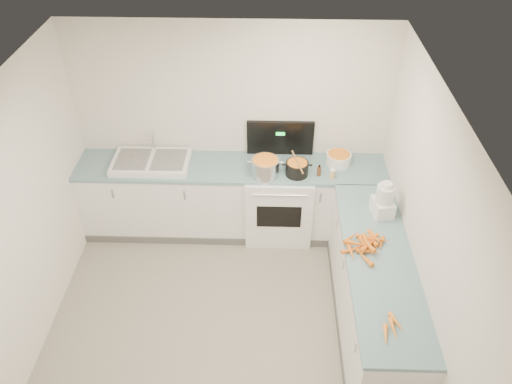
{
  "coord_description": "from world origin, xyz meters",
  "views": [
    {
      "loc": [
        0.42,
        -2.86,
        4.2
      ],
      "look_at": [
        0.3,
        1.1,
        1.05
      ],
      "focal_mm": 35.0,
      "sensor_mm": 36.0,
      "label": 1
    }
  ],
  "objects_px": {
    "black_pot": "(297,169)",
    "food_processor": "(384,201)",
    "steel_pot": "(265,168)",
    "mixing_bowl": "(338,159)",
    "spice_jar": "(332,174)",
    "stove": "(279,200)",
    "extract_bottle": "(319,171)",
    "sink": "(151,162)"
  },
  "relations": [
    {
      "from": "food_processor",
      "to": "stove",
      "type": "bearing_deg",
      "value": 143.09
    },
    {
      "from": "extract_bottle",
      "to": "mixing_bowl",
      "type": "bearing_deg",
      "value": 44.64
    },
    {
      "from": "sink",
      "to": "black_pot",
      "type": "distance_m",
      "value": 1.64
    },
    {
      "from": "spice_jar",
      "to": "extract_bottle",
      "type": "bearing_deg",
      "value": 162.66
    },
    {
      "from": "mixing_bowl",
      "to": "black_pot",
      "type": "bearing_deg",
      "value": -155.0
    },
    {
      "from": "sink",
      "to": "spice_jar",
      "type": "bearing_deg",
      "value": -5.42
    },
    {
      "from": "stove",
      "to": "mixing_bowl",
      "type": "distance_m",
      "value": 0.85
    },
    {
      "from": "extract_bottle",
      "to": "food_processor",
      "type": "height_order",
      "value": "food_processor"
    },
    {
      "from": "mixing_bowl",
      "to": "spice_jar",
      "type": "relative_size",
      "value": 2.84
    },
    {
      "from": "stove",
      "to": "extract_bottle",
      "type": "relative_size",
      "value": 12.05
    },
    {
      "from": "stove",
      "to": "black_pot",
      "type": "xyz_separation_m",
      "value": [
        0.18,
        -0.12,
        0.53
      ]
    },
    {
      "from": "mixing_bowl",
      "to": "food_processor",
      "type": "height_order",
      "value": "food_processor"
    },
    {
      "from": "black_pot",
      "to": "food_processor",
      "type": "height_order",
      "value": "food_processor"
    },
    {
      "from": "stove",
      "to": "sink",
      "type": "distance_m",
      "value": 1.54
    },
    {
      "from": "stove",
      "to": "mixing_bowl",
      "type": "relative_size",
      "value": 4.84
    },
    {
      "from": "steel_pot",
      "to": "stove",
      "type": "bearing_deg",
      "value": 41.67
    },
    {
      "from": "steel_pot",
      "to": "food_processor",
      "type": "relative_size",
      "value": 0.8
    },
    {
      "from": "sink",
      "to": "steel_pot",
      "type": "height_order",
      "value": "sink"
    },
    {
      "from": "mixing_bowl",
      "to": "food_processor",
      "type": "bearing_deg",
      "value": -67.96
    },
    {
      "from": "spice_jar",
      "to": "black_pot",
      "type": "bearing_deg",
      "value": 171.92
    },
    {
      "from": "stove",
      "to": "steel_pot",
      "type": "distance_m",
      "value": 0.6
    },
    {
      "from": "steel_pot",
      "to": "mixing_bowl",
      "type": "distance_m",
      "value": 0.86
    },
    {
      "from": "sink",
      "to": "food_processor",
      "type": "bearing_deg",
      "value": -17.43
    },
    {
      "from": "sink",
      "to": "spice_jar",
      "type": "height_order",
      "value": "sink"
    },
    {
      "from": "food_processor",
      "to": "black_pot",
      "type": "bearing_deg",
      "value": 142.36
    },
    {
      "from": "sink",
      "to": "black_pot",
      "type": "height_order",
      "value": "sink"
    },
    {
      "from": "food_processor",
      "to": "extract_bottle",
      "type": "bearing_deg",
      "value": 132.98
    },
    {
      "from": "sink",
      "to": "stove",
      "type": "bearing_deg",
      "value": -0.62
    },
    {
      "from": "sink",
      "to": "spice_jar",
      "type": "xyz_separation_m",
      "value": [
        2.01,
        -0.19,
        0.01
      ]
    },
    {
      "from": "steel_pot",
      "to": "mixing_bowl",
      "type": "bearing_deg",
      "value": 16.61
    },
    {
      "from": "black_pot",
      "to": "mixing_bowl",
      "type": "xyz_separation_m",
      "value": [
        0.48,
        0.22,
        -0.0
      ]
    },
    {
      "from": "stove",
      "to": "steel_pot",
      "type": "relative_size",
      "value": 4.45
    },
    {
      "from": "mixing_bowl",
      "to": "food_processor",
      "type": "xyz_separation_m",
      "value": [
        0.35,
        -0.86,
        0.1
      ]
    },
    {
      "from": "mixing_bowl",
      "to": "spice_jar",
      "type": "height_order",
      "value": "mixing_bowl"
    },
    {
      "from": "mixing_bowl",
      "to": "food_processor",
      "type": "relative_size",
      "value": 0.73
    },
    {
      "from": "stove",
      "to": "food_processor",
      "type": "bearing_deg",
      "value": -36.91
    },
    {
      "from": "mixing_bowl",
      "to": "spice_jar",
      "type": "distance_m",
      "value": 0.29
    },
    {
      "from": "mixing_bowl",
      "to": "spice_jar",
      "type": "bearing_deg",
      "value": -108.82
    },
    {
      "from": "sink",
      "to": "steel_pot",
      "type": "xyz_separation_m",
      "value": [
        1.29,
        -0.16,
        0.05
      ]
    },
    {
      "from": "steel_pot",
      "to": "extract_bottle",
      "type": "xyz_separation_m",
      "value": [
        0.59,
        0.01,
        -0.04
      ]
    },
    {
      "from": "steel_pot",
      "to": "spice_jar",
      "type": "bearing_deg",
      "value": -2.41
    },
    {
      "from": "mixing_bowl",
      "to": "extract_bottle",
      "type": "bearing_deg",
      "value": -135.36
    }
  ]
}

